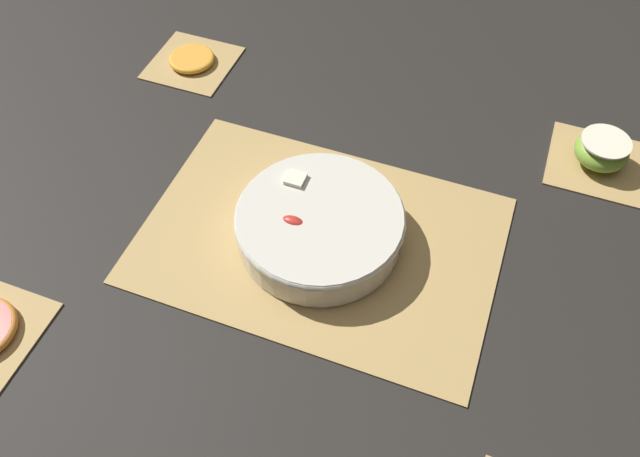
% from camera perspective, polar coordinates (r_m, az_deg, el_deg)
% --- Properties ---
extents(ground_plane, '(6.00, 6.00, 0.00)m').
position_cam_1_polar(ground_plane, '(0.90, 0.00, -1.07)').
color(ground_plane, black).
extents(bamboo_mat_center, '(0.51, 0.35, 0.01)m').
position_cam_1_polar(bamboo_mat_center, '(0.90, 0.00, -0.96)').
color(bamboo_mat_center, tan).
rests_on(bamboo_mat_center, ground_plane).
extents(coaster_mat_far_left, '(0.15, 0.15, 0.01)m').
position_cam_1_polar(coaster_mat_far_left, '(1.21, -11.58, 14.67)').
color(coaster_mat_far_left, tan).
rests_on(coaster_mat_far_left, ground_plane).
extents(coaster_mat_far_right, '(0.15, 0.15, 0.01)m').
position_cam_1_polar(coaster_mat_far_right, '(1.09, 23.91, 5.54)').
color(coaster_mat_far_right, tan).
rests_on(coaster_mat_far_right, ground_plane).
extents(fruit_salad_bowl, '(0.24, 0.24, 0.06)m').
position_cam_1_polar(fruit_salad_bowl, '(0.87, -0.02, 0.38)').
color(fruit_salad_bowl, silver).
rests_on(fruit_salad_bowl, bamboo_mat_center).
extents(apple_half, '(0.08, 0.08, 0.05)m').
position_cam_1_polar(apple_half, '(1.07, 24.37, 6.50)').
color(apple_half, '#7FAD38').
rests_on(apple_half, coaster_mat_far_right).
extents(orange_slice_whole, '(0.08, 0.08, 0.01)m').
position_cam_1_polar(orange_slice_whole, '(1.20, -11.65, 14.96)').
color(orange_slice_whole, '#F9A338').
rests_on(orange_slice_whole, coaster_mat_far_left).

